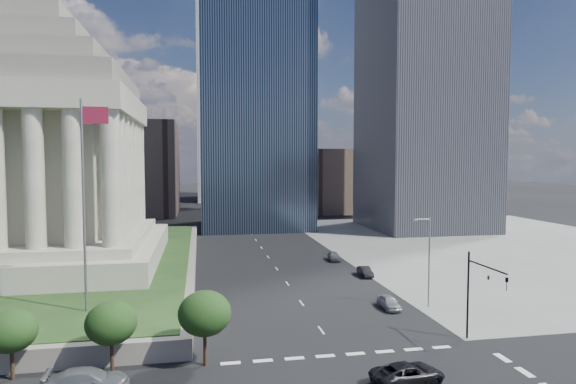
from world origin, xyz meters
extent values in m
plane|color=black|center=(0.00, 100.00, 0.00)|extent=(500.00, 500.00, 0.00)
cube|color=slate|center=(46.00, 60.00, 0.01)|extent=(68.00, 90.00, 0.03)
cylinder|color=slate|center=(-22.00, 24.00, 11.90)|extent=(0.24, 0.24, 20.00)
cube|color=maroon|center=(-20.80, 24.00, 20.40)|extent=(2.40, 0.05, 1.60)
cube|color=black|center=(2.00, 95.00, 30.00)|extent=(26.00, 26.00, 60.00)
cube|color=black|center=(42.00, 85.00, 50.00)|extent=(26.00, 28.00, 100.00)
cube|color=brown|center=(32.00, 130.00, 10.00)|extent=(20.00, 30.00, 20.00)
cube|color=brown|center=(-30.00, 130.00, 14.00)|extent=(24.00, 30.00, 28.00)
cylinder|color=black|center=(12.50, 15.50, 4.00)|extent=(0.18, 0.18, 8.00)
cylinder|color=black|center=(12.50, 12.75, 7.20)|extent=(0.14, 5.50, 0.14)
cube|color=black|center=(12.50, 10.00, 6.40)|extent=(0.30, 0.30, 1.10)
cylinder|color=slate|center=(13.50, 25.00, 5.00)|extent=(0.16, 0.16, 10.00)
cylinder|color=slate|center=(12.60, 25.00, 9.80)|extent=(1.80, 0.12, 0.12)
cube|color=slate|center=(11.70, 25.00, 9.70)|extent=(0.50, 0.22, 0.14)
imported|color=black|center=(3.38, 8.06, 0.76)|extent=(5.83, 3.44, 1.52)
imported|color=slate|center=(-19.13, 11.00, 0.82)|extent=(5.71, 2.47, 1.64)
imported|color=#92959A|center=(9.00, 25.30, 0.70)|extent=(1.71, 4.12, 1.40)
imported|color=black|center=(11.50, 40.04, 0.66)|extent=(1.54, 4.04, 1.31)
imported|color=#595C61|center=(10.10, 51.18, 0.72)|extent=(2.20, 4.41, 1.44)
camera|label=1|loc=(-11.28, -23.63, 16.04)|focal=30.00mm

